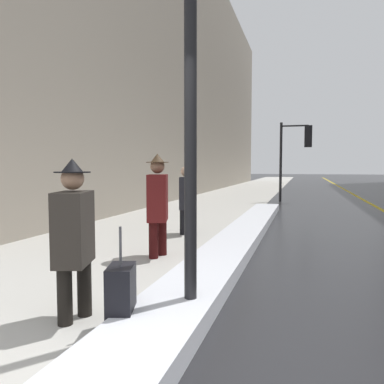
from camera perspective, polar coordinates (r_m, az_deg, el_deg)
sidewalk_slab at (r=17.42m, az=5.32°, el=-1.03°), size 4.00×80.00×0.01m
road_centre_stripe at (r=17.28m, az=25.23°, el=-1.43°), size 0.16×80.00×0.00m
snow_bank_curb at (r=7.38m, az=7.26°, el=-6.89°), size 0.76×11.81×0.20m
building_facade_left at (r=24.15m, az=-4.32°, el=16.47°), size 6.00×36.00×13.54m
lamp_post at (r=3.78m, az=-0.24°, el=24.35°), size 0.28×0.28×4.64m
traffic_light_near at (r=16.45m, az=15.89°, el=6.95°), size 1.31×0.32×3.35m
pedestrian_in_fedora at (r=3.71m, az=-17.59°, el=-6.01°), size 0.40×0.54×1.55m
pedestrian_trailing at (r=6.07m, az=-5.25°, el=-1.38°), size 0.44×0.58×1.69m
pedestrian_in_glasses at (r=8.12m, az=-0.94°, el=-0.75°), size 0.41×0.54×1.48m
rolling_suitcase at (r=3.50m, az=-10.75°, el=-15.73°), size 0.31×0.41×0.95m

